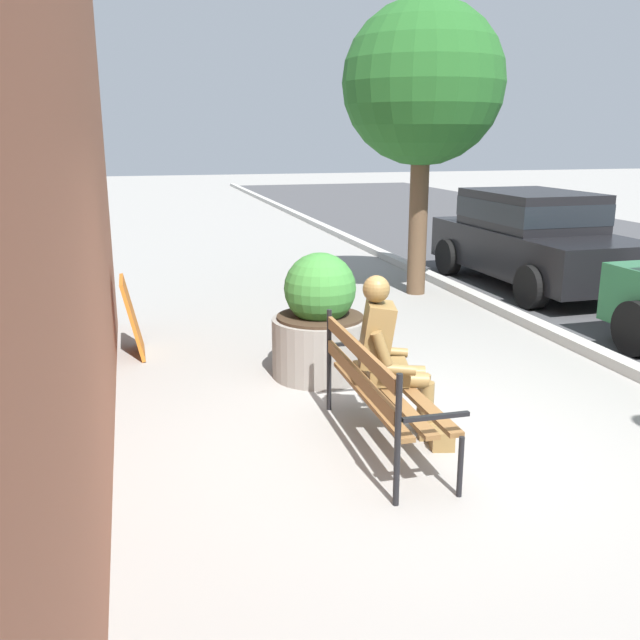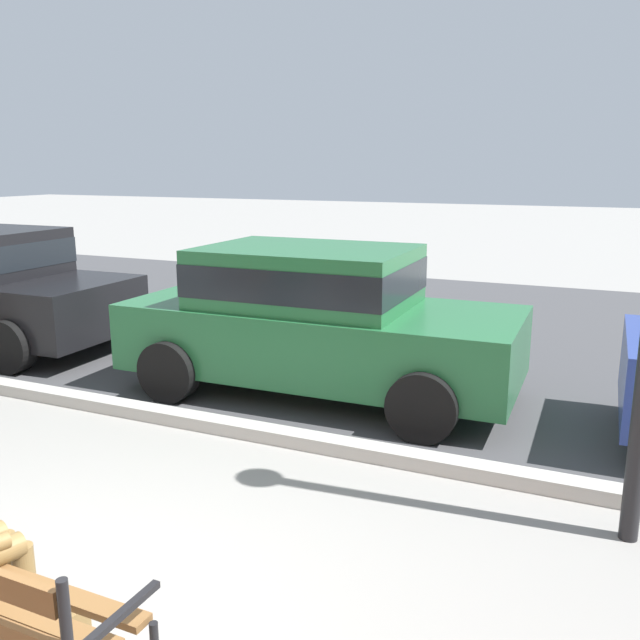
% 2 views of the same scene
% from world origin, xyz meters
% --- Properties ---
extents(street_surface, '(60.00, 9.00, 0.01)m').
position_xyz_m(street_surface, '(0.00, 7.50, 0.00)').
color(street_surface, '#424244').
rests_on(street_surface, ground).
extents(curb_stone, '(60.00, 0.20, 0.12)m').
position_xyz_m(curb_stone, '(0.00, 2.90, 0.06)').
color(curb_stone, '#B2AFA8').
rests_on(curb_stone, ground).
extents(parked_car_green, '(4.13, 1.97, 1.56)m').
position_xyz_m(parked_car_green, '(-0.28, 4.26, 0.84)').
color(parked_car_green, '#236638').
rests_on(parked_car_green, ground).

